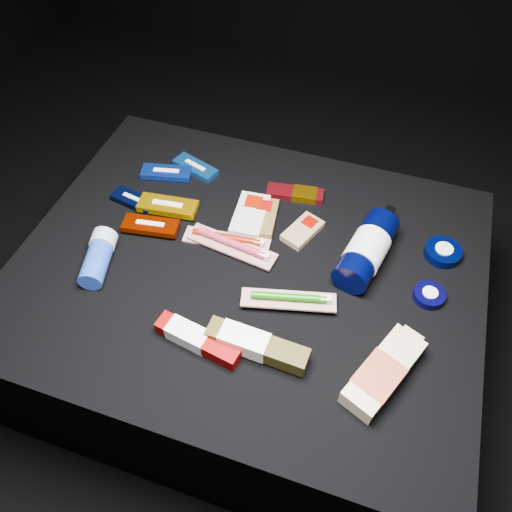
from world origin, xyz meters
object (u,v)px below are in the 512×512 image
(lotion_bottle, at_px, (367,250))
(bodywash_bottle, at_px, (383,373))
(deodorant_stick, at_px, (98,257))
(toothpaste_carton_red, at_px, (195,338))

(lotion_bottle, bearing_deg, bodywash_bottle, -61.00)
(lotion_bottle, relative_size, bodywash_bottle, 1.24)
(bodywash_bottle, distance_m, deodorant_stick, 0.61)
(deodorant_stick, bearing_deg, toothpaste_carton_red, -36.99)
(bodywash_bottle, height_order, deodorant_stick, deodorant_stick)
(lotion_bottle, height_order, deodorant_stick, lotion_bottle)
(bodywash_bottle, relative_size, toothpaste_carton_red, 1.13)
(bodywash_bottle, relative_size, deodorant_stick, 1.44)
(toothpaste_carton_red, bearing_deg, bodywash_bottle, 16.29)
(lotion_bottle, relative_size, toothpaste_carton_red, 1.40)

